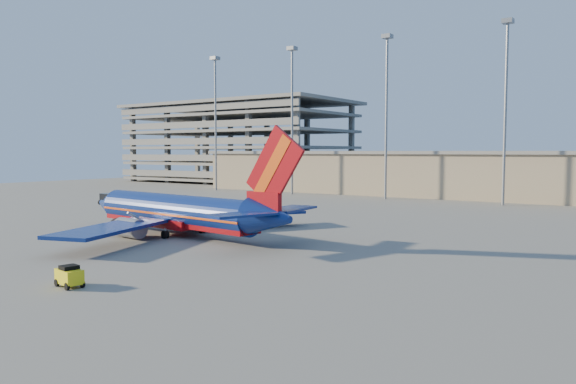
# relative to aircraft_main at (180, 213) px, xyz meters

# --- Properties ---
(ground) EXTENTS (220.00, 220.00, 0.00)m
(ground) POSITION_rel_aircraft_main_xyz_m (3.55, 5.19, -2.27)
(ground) COLOR slate
(ground) RESTS_ON ground
(terminal_building) EXTENTS (122.00, 16.00, 8.50)m
(terminal_building) POSITION_rel_aircraft_main_xyz_m (13.55, 63.19, 2.05)
(terminal_building) COLOR gray
(terminal_building) RESTS_ON ground
(parking_garage) EXTENTS (62.00, 32.00, 21.40)m
(parking_garage) POSITION_rel_aircraft_main_xyz_m (-58.45, 79.24, 9.46)
(parking_garage) COLOR slate
(parking_garage) RESTS_ON ground
(light_mast_row) EXTENTS (101.60, 1.60, 28.65)m
(light_mast_row) POSITION_rel_aircraft_main_xyz_m (8.55, 51.19, 15.29)
(light_mast_row) COLOR gray
(light_mast_row) RESTS_ON ground
(aircraft_main) EXTENTS (31.31, 29.98, 10.61)m
(aircraft_main) POSITION_rel_aircraft_main_xyz_m (0.00, 0.00, 0.00)
(aircraft_main) COLOR navy
(aircraft_main) RESTS_ON ground
(baggage_tug) EXTENTS (2.04, 1.42, 1.36)m
(baggage_tug) POSITION_rel_aircraft_main_xyz_m (10.10, -19.35, -1.56)
(baggage_tug) COLOR yellow
(baggage_tug) RESTS_ON ground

